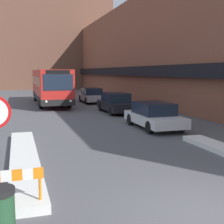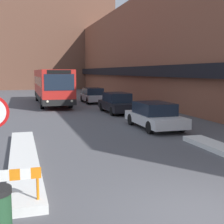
{
  "view_description": "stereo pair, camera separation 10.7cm",
  "coord_description": "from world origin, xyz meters",
  "px_view_note": "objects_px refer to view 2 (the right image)",
  "views": [
    {
      "loc": [
        -3.75,
        -5.27,
        2.99
      ],
      "look_at": [
        0.09,
        7.3,
        1.29
      ],
      "focal_mm": 50.0,
      "sensor_mm": 36.0,
      "label": 1
    },
    {
      "loc": [
        -3.65,
        -5.3,
        2.99
      ],
      "look_at": [
        0.09,
        7.3,
        1.29
      ],
      "focal_mm": 50.0,
      "sensor_mm": 36.0,
      "label": 2
    }
  ],
  "objects_px": {
    "city_bus": "(52,86)",
    "construction_barricade": "(15,182)",
    "parked_car_front": "(154,115)",
    "parked_car_middle": "(117,103)",
    "parked_car_back": "(93,95)"
  },
  "relations": [
    {
      "from": "parked_car_front",
      "to": "parked_car_middle",
      "type": "distance_m",
      "value": 6.66
    },
    {
      "from": "parked_car_back",
      "to": "construction_barricade",
      "type": "bearing_deg",
      "value": -107.03
    },
    {
      "from": "parked_car_front",
      "to": "parked_car_middle",
      "type": "xyz_separation_m",
      "value": [
        0.0,
        6.66,
        0.03
      ]
    },
    {
      "from": "parked_car_front",
      "to": "construction_barricade",
      "type": "xyz_separation_m",
      "value": [
        -7.01,
        -8.41,
        -0.03
      ]
    },
    {
      "from": "parked_car_middle",
      "to": "construction_barricade",
      "type": "xyz_separation_m",
      "value": [
        -7.01,
        -15.07,
        -0.06
      ]
    },
    {
      "from": "city_bus",
      "to": "parked_car_front",
      "type": "height_order",
      "value": "city_bus"
    },
    {
      "from": "city_bus",
      "to": "construction_barricade",
      "type": "relative_size",
      "value": 10.82
    },
    {
      "from": "construction_barricade",
      "to": "parked_car_front",
      "type": "bearing_deg",
      "value": 50.17
    },
    {
      "from": "city_bus",
      "to": "construction_barricade",
      "type": "bearing_deg",
      "value": -97.61
    },
    {
      "from": "parked_car_front",
      "to": "city_bus",
      "type": "bearing_deg",
      "value": 105.49
    },
    {
      "from": "city_bus",
      "to": "parked_car_front",
      "type": "relative_size",
      "value": 2.75
    },
    {
      "from": "parked_car_front",
      "to": "construction_barricade",
      "type": "relative_size",
      "value": 3.94
    },
    {
      "from": "parked_car_front",
      "to": "parked_car_middle",
      "type": "bearing_deg",
      "value": 90.0
    },
    {
      "from": "parked_car_middle",
      "to": "construction_barricade",
      "type": "bearing_deg",
      "value": -114.96
    },
    {
      "from": "city_bus",
      "to": "parked_car_front",
      "type": "xyz_separation_m",
      "value": [
        3.98,
        -14.34,
        -1.03
      ]
    }
  ]
}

